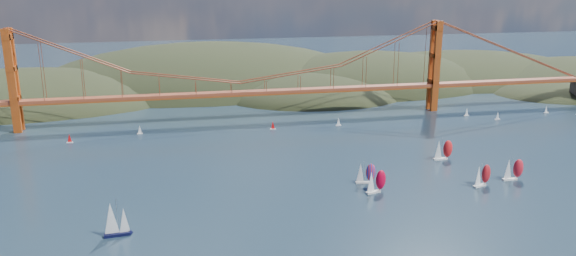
{
  "coord_description": "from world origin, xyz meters",
  "views": [
    {
      "loc": [
        -38.43,
        -135.34,
        81.79
      ],
      "look_at": [
        9.24,
        90.0,
        18.54
      ],
      "focal_mm": 35.0,
      "sensor_mm": 36.0,
      "label": 1
    }
  ],
  "objects_px": {
    "sloop_navy": "(115,220)",
    "racer_2": "(513,169)",
    "racer_3": "(443,149)",
    "racer_rwb": "(365,173)",
    "racer_0": "(376,181)",
    "racer_1": "(482,175)"
  },
  "relations": [
    {
      "from": "racer_0",
      "to": "racer_3",
      "type": "height_order",
      "value": "racer_3"
    },
    {
      "from": "sloop_navy",
      "to": "racer_1",
      "type": "distance_m",
      "value": 140.2
    },
    {
      "from": "racer_0",
      "to": "racer_rwb",
      "type": "distance_m",
      "value": 10.38
    },
    {
      "from": "racer_0",
      "to": "racer_2",
      "type": "bearing_deg",
      "value": -13.55
    },
    {
      "from": "racer_rwb",
      "to": "racer_0",
      "type": "bearing_deg",
      "value": -79.45
    },
    {
      "from": "racer_rwb",
      "to": "racer_2",
      "type": "bearing_deg",
      "value": -0.71
    },
    {
      "from": "racer_2",
      "to": "racer_rwb",
      "type": "distance_m",
      "value": 61.18
    },
    {
      "from": "racer_3",
      "to": "sloop_navy",
      "type": "bearing_deg",
      "value": -161.54
    },
    {
      "from": "racer_1",
      "to": "sloop_navy",
      "type": "bearing_deg",
      "value": 167.14
    },
    {
      "from": "sloop_navy",
      "to": "racer_2",
      "type": "bearing_deg",
      "value": 1.45
    },
    {
      "from": "sloop_navy",
      "to": "racer_3",
      "type": "bearing_deg",
      "value": 13.92
    },
    {
      "from": "racer_1",
      "to": "racer_rwb",
      "type": "height_order",
      "value": "racer_1"
    },
    {
      "from": "racer_3",
      "to": "racer_rwb",
      "type": "xyz_separation_m",
      "value": [
        -44.74,
        -21.38,
        -0.37
      ]
    },
    {
      "from": "sloop_navy",
      "to": "racer_1",
      "type": "relative_size",
      "value": 1.32
    },
    {
      "from": "racer_1",
      "to": "racer_3",
      "type": "xyz_separation_m",
      "value": [
        0.24,
        33.89,
        0.2
      ]
    },
    {
      "from": "racer_0",
      "to": "racer_3",
      "type": "distance_m",
      "value": 54.42
    },
    {
      "from": "racer_3",
      "to": "racer_rwb",
      "type": "bearing_deg",
      "value": -155.61
    },
    {
      "from": "racer_1",
      "to": "racer_rwb",
      "type": "relative_size",
      "value": 1.04
    },
    {
      "from": "racer_2",
      "to": "racer_rwb",
      "type": "height_order",
      "value": "racer_2"
    },
    {
      "from": "sloop_navy",
      "to": "racer_1",
      "type": "xyz_separation_m",
      "value": [
        139.29,
        15.86,
        -1.06
      ]
    },
    {
      "from": "racer_1",
      "to": "racer_rwb",
      "type": "xyz_separation_m",
      "value": [
        -44.49,
        12.5,
        -0.16
      ]
    },
    {
      "from": "racer_1",
      "to": "racer_rwb",
      "type": "distance_m",
      "value": 46.22
    }
  ]
}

